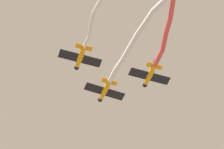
# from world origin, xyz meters

# --- Properties ---
(airplane_lead) EXTENTS (5.43, 7.10, 1.75)m
(airplane_lead) POSITION_xyz_m (0.63, 3.55, 68.01)
(airplane_lead) COLOR orange
(smoke_trail_lead) EXTENTS (17.09, 3.39, 2.36)m
(smoke_trail_lead) POSITION_xyz_m (11.16, 1.29, 68.71)
(smoke_trail_lead) COLOR white
(airplane_left_wing) EXTENTS (5.44, 7.07, 1.75)m
(airplane_left_wing) POSITION_xyz_m (3.84, -3.84, 68.01)
(airplane_left_wing) COLOR orange
(smoke_trail_left_wing) EXTENTS (15.83, 6.07, 2.20)m
(smoke_trail_left_wing) POSITION_xyz_m (13.73, -7.48, 67.28)
(smoke_trail_left_wing) COLOR white
(airplane_right_wing) EXTENTS (5.44, 7.07, 1.75)m
(airplane_right_wing) POSITION_xyz_m (7.65, 7.52, 68.31)
(airplane_right_wing) COLOR orange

